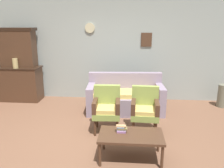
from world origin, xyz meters
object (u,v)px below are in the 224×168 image
(coffee_table, at_px, (131,137))
(book_stack_on_table, at_px, (122,129))
(floral_couch, at_px, (125,98))
(side_cabinet, at_px, (20,84))
(vase_on_cabinet, at_px, (15,63))
(armchair_near_couch_end, at_px, (145,108))
(armchair_by_doorway, at_px, (107,107))
(floor_vase_by_wall, at_px, (223,96))

(coffee_table, xyz_separation_m, book_stack_on_table, (-0.15, 0.07, 0.10))
(coffee_table, bearing_deg, floral_couch, 93.91)
(side_cabinet, xyz_separation_m, vase_on_cabinet, (0.01, -0.17, 0.59))
(floral_couch, distance_m, armchair_near_couch_end, 1.16)
(side_cabinet, xyz_separation_m, floral_couch, (2.90, -0.59, -0.14))
(vase_on_cabinet, bearing_deg, book_stack_on_table, -39.43)
(armchair_near_couch_end, height_order, book_stack_on_table, armchair_near_couch_end)
(armchair_by_doorway, distance_m, armchair_near_couch_end, 0.74)
(floral_couch, height_order, floor_vase_by_wall, floral_couch)
(vase_on_cabinet, xyz_separation_m, armchair_near_couch_end, (3.29, -1.49, -0.56))
(floral_couch, bearing_deg, book_stack_on_table, -90.39)
(floral_couch, xyz_separation_m, floor_vase_by_wall, (2.46, 0.49, -0.04))
(armchair_near_couch_end, height_order, floor_vase_by_wall, armchair_near_couch_end)
(floor_vase_by_wall, bearing_deg, coffee_table, -132.87)
(armchair_by_doorway, relative_size, armchair_near_couch_end, 1.00)
(floral_couch, bearing_deg, side_cabinet, 168.42)
(floral_couch, bearing_deg, armchair_by_doorway, -107.70)
(vase_on_cabinet, relative_size, armchair_near_couch_end, 0.28)
(vase_on_cabinet, xyz_separation_m, floor_vase_by_wall, (5.35, 0.07, -0.77))
(floral_couch, xyz_separation_m, book_stack_on_table, (-0.01, -1.94, 0.15))
(book_stack_on_table, bearing_deg, floral_couch, 89.61)
(vase_on_cabinet, distance_m, coffee_table, 3.94)
(armchair_near_couch_end, bearing_deg, floral_couch, 110.57)
(armchair_by_doorway, xyz_separation_m, coffee_table, (0.48, -0.95, -0.12))
(side_cabinet, height_order, vase_on_cabinet, vase_on_cabinet)
(side_cabinet, bearing_deg, floor_vase_by_wall, -1.07)
(vase_on_cabinet, relative_size, coffee_table, 0.26)
(side_cabinet, bearing_deg, book_stack_on_table, -41.31)
(coffee_table, height_order, book_stack_on_table, book_stack_on_table)
(armchair_by_doorway, bearing_deg, floral_couch, 72.30)
(armchair_near_couch_end, bearing_deg, book_stack_on_table, -115.43)
(book_stack_on_table, relative_size, floor_vase_by_wall, 0.30)
(side_cabinet, height_order, floor_vase_by_wall, side_cabinet)
(armchair_near_couch_end, xyz_separation_m, coffee_table, (-0.26, -0.94, -0.12))
(vase_on_cabinet, distance_m, floor_vase_by_wall, 5.41)
(vase_on_cabinet, height_order, coffee_table, vase_on_cabinet)
(armchair_by_doorway, bearing_deg, floor_vase_by_wall, 29.09)
(vase_on_cabinet, bearing_deg, armchair_near_couch_end, -24.40)
(floral_couch, relative_size, armchair_near_couch_end, 2.04)
(coffee_table, bearing_deg, floor_vase_by_wall, 47.13)
(vase_on_cabinet, bearing_deg, floral_couch, -8.32)
(armchair_by_doorway, xyz_separation_m, floor_vase_by_wall, (2.80, 1.56, -0.21))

